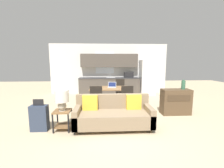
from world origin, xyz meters
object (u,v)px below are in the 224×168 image
dining_table (110,89)px  dining_chair_near_left (96,99)px  couch (113,115)px  dining_chair_near_right (126,98)px  dining_chair_far_right (120,89)px  table_lamp (62,98)px  refrigerator (147,77)px  vase (183,85)px  suitcase (39,118)px  side_table (63,117)px  laptop (112,86)px  credenza (176,102)px

dining_table → dining_chair_near_left: dining_chair_near_left is taller
couch → dining_chair_near_right: (0.51, 1.08, 0.17)m
dining_chair_far_right → couch: bearing=-100.3°
dining_chair_far_right → table_lamp: bearing=-121.6°
refrigerator → dining_chair_near_left: refrigerator is taller
table_lamp → vase: bearing=15.7°
vase → suitcase: bearing=-166.6°
refrigerator → suitcase: 5.83m
vase → dining_table: bearing=156.3°
refrigerator → side_table: 5.45m
dining_table → table_lamp: bearing=-122.0°
side_table → dining_chair_near_right: size_ratio=0.54×
couch → vase: bearing=21.0°
couch → side_table: size_ratio=3.91×
laptop → dining_chair_far_right: bearing=68.8°
refrigerator → laptop: 2.90m
credenza → laptop: laptop is taller
side_table → dining_chair_far_right: bearing=58.1°
credenza → dining_chair_near_right: 1.63m
credenza → dining_chair_near_left: dining_chair_near_left is taller
table_lamp → laptop: bearing=57.8°
refrigerator → dining_chair_far_right: refrigerator is taller
refrigerator → dining_table: (-2.11, -2.19, -0.24)m
couch → credenza: (2.13, 0.89, 0.08)m
laptop → refrigerator: bearing=54.2°
vase → laptop: bearing=153.1°
dining_table → vase: 2.58m
side_table → dining_chair_far_right: (1.79, 2.88, 0.17)m
couch → table_lamp: size_ratio=3.77×
couch → vase: vase is taller
refrigerator → side_table: (-3.40, -4.22, -0.58)m
suitcase → dining_chair_near_left: bearing=40.9°
vase → credenza: bearing=-177.2°
credenza → suitcase: (-3.98, -0.99, -0.09)m
credenza → dining_chair_near_left: (-2.62, 0.19, 0.10)m
refrigerator → credenza: 3.27m
dining_chair_far_right → dining_chair_near_right: 1.70m
couch → side_table: 1.29m
dining_table → couch: (-0.01, -1.94, -0.33)m
couch → side_table: couch is taller
credenza → dining_table: bearing=153.8°
side_table → table_lamp: bearing=-68.3°
dining_table → dining_chair_far_right: 0.99m
laptop → vase: bearing=-18.3°
side_table → dining_chair_near_right: dining_chair_near_right is taller
dining_table → dining_chair_near_right: 1.01m
refrigerator → dining_table: size_ratio=1.18×
refrigerator → couch: (-2.11, -4.12, -0.57)m
refrigerator → couch: 4.67m
refrigerator → credenza: bearing=-89.8°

